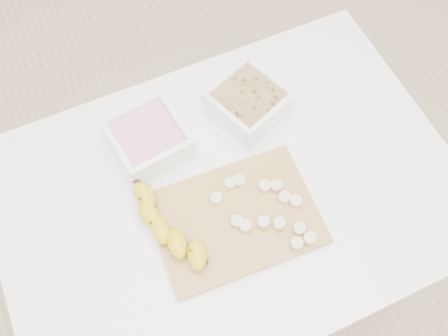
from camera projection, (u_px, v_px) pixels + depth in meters
name	position (u px, v px, depth m)	size (l,w,h in m)	color
ground	(228.00, 276.00, 1.76)	(3.50, 3.50, 0.00)	#C6AD89
table	(229.00, 208.00, 1.17)	(1.00, 0.70, 0.75)	white
bowl_yogurt	(149.00, 138.00, 1.10)	(0.17, 0.17, 0.07)	white
bowl_granola	(248.00, 102.00, 1.14)	(0.20, 0.20, 0.07)	white
cutting_board	(235.00, 218.00, 1.05)	(0.34, 0.24, 0.01)	#BA8447
banana	(169.00, 228.00, 1.01)	(0.06, 0.23, 0.04)	gold
banana_slices	(267.00, 209.00, 1.04)	(0.18, 0.21, 0.02)	beige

